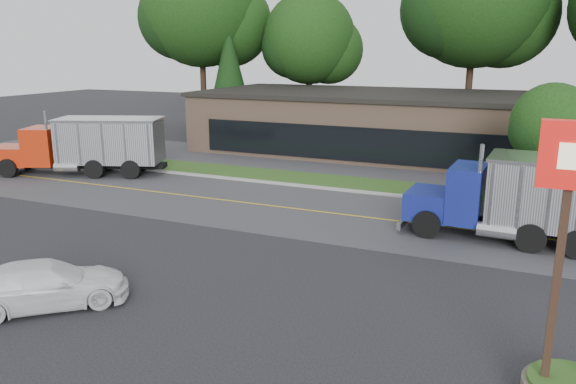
% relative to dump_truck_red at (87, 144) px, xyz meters
% --- Properties ---
extents(ground, '(140.00, 140.00, 0.00)m').
position_rel_dump_truck_red_xyz_m(ground, '(14.93, -11.00, -1.81)').
color(ground, '#2F2F34').
rests_on(ground, ground).
extents(road, '(60.00, 8.00, 0.02)m').
position_rel_dump_truck_red_xyz_m(road, '(14.93, -2.00, -1.81)').
color(road, '#515156').
rests_on(road, ground).
extents(center_line, '(60.00, 0.12, 0.01)m').
position_rel_dump_truck_red_xyz_m(center_line, '(14.93, -2.00, -1.81)').
color(center_line, gold).
rests_on(center_line, ground).
extents(curb, '(60.00, 0.30, 0.12)m').
position_rel_dump_truck_red_xyz_m(curb, '(14.93, 2.20, -1.81)').
color(curb, '#9E9E99').
rests_on(curb, ground).
extents(grass_verge, '(60.00, 3.40, 0.03)m').
position_rel_dump_truck_red_xyz_m(grass_verge, '(14.93, 4.00, -1.81)').
color(grass_verge, '#304F1B').
rests_on(grass_verge, ground).
extents(far_parking, '(60.00, 7.00, 0.02)m').
position_rel_dump_truck_red_xyz_m(far_parking, '(14.93, 9.00, -1.81)').
color(far_parking, '#515156').
rests_on(far_parking, ground).
extents(strip_mall, '(32.00, 12.00, 4.00)m').
position_rel_dump_truck_red_xyz_m(strip_mall, '(16.93, 15.00, 0.19)').
color(strip_mall, '#96745C').
rests_on(strip_mall, ground).
extents(tree_far_a, '(11.63, 10.94, 16.58)m').
position_rel_dump_truck_red_xyz_m(tree_far_a, '(-4.90, 21.14, 8.77)').
color(tree_far_a, '#382619').
rests_on(tree_far_a, ground).
extents(tree_far_b, '(8.68, 8.17, 12.39)m').
position_rel_dump_truck_red_xyz_m(tree_far_b, '(5.06, 23.10, 6.09)').
color(tree_far_b, '#382619').
rests_on(tree_far_b, ground).
extents(tree_far_c, '(11.93, 11.23, 17.01)m').
position_rel_dump_truck_red_xyz_m(tree_far_c, '(19.11, 23.14, 9.05)').
color(tree_far_c, '#382619').
rests_on(tree_far_c, ground).
extents(evergreen_left, '(4.24, 4.24, 9.63)m').
position_rel_dump_truck_red_xyz_m(evergreen_left, '(-1.07, 19.00, 3.48)').
color(evergreen_left, '#382619').
rests_on(evergreen_left, ground).
extents(tree_verge, '(4.06, 3.82, 5.79)m').
position_rel_dump_truck_red_xyz_m(tree_verge, '(24.99, 4.05, 1.87)').
color(tree_verge, '#382619').
rests_on(tree_verge, ground).
extents(dump_truck_red, '(10.37, 5.99, 3.36)m').
position_rel_dump_truck_red_xyz_m(dump_truck_red, '(0.00, 0.00, 0.00)').
color(dump_truck_red, black).
rests_on(dump_truck_red, ground).
extents(dump_truck_blue, '(7.72, 2.93, 3.36)m').
position_rel_dump_truck_red_xyz_m(dump_truck_blue, '(23.94, -2.70, -0.01)').
color(dump_truck_blue, black).
rests_on(dump_truck_blue, ground).
extents(rally_car, '(4.62, 4.52, 1.33)m').
position_rel_dump_truck_red_xyz_m(rally_car, '(11.74, -14.37, -1.15)').
color(rally_car, white).
rests_on(rally_car, ground).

